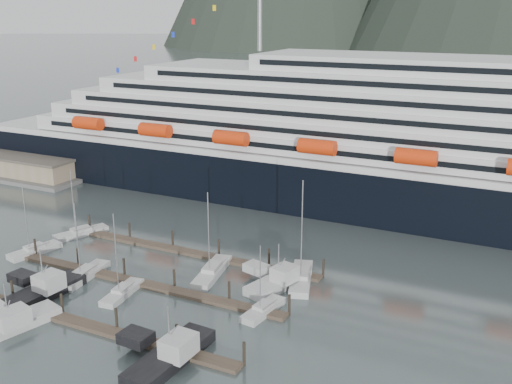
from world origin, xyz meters
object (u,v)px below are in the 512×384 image
sailboat_e (81,233)px  trawler_d (169,354)px  trawler_e (278,280)px  sailboat_h (263,310)px  warehouse (13,162)px  sailboat_c (122,293)px  sailboat_g (301,279)px  sailboat_a (35,251)px  trawler_b (44,290)px  cruise_ship (447,155)px  trawler_a (8,324)px  sailboat_d (212,272)px  sailboat_b (85,275)px

sailboat_e → trawler_d: bearing=-102.0°
sailboat_e → trawler_e: sailboat_e is taller
trawler_d → sailboat_h: bearing=-14.1°
warehouse → trawler_d: size_ratio=3.47×
sailboat_c → sailboat_g: 25.98m
sailboat_a → trawler_b: 16.71m
cruise_ship → sailboat_g: bearing=-108.4°
trawler_a → sailboat_e: bearing=42.0°
trawler_e → cruise_ship: bearing=-4.3°
sailboat_h → sailboat_c: bearing=109.5°
sailboat_e → trawler_b: size_ratio=1.03×
sailboat_c → sailboat_g: (20.98, 15.31, 0.04)m
sailboat_c → sailboat_d: bearing=-41.1°
sailboat_c → trawler_a: (-6.77, -13.98, 0.49)m
trawler_d → sailboat_e: bearing=57.4°
cruise_ship → sailboat_g: (-13.47, -40.61, -11.59)m
sailboat_e → trawler_e: size_ratio=1.07×
cruise_ship → warehouse: cruise_ship is taller
trawler_e → sailboat_b: bearing=126.2°
sailboat_c → trawler_d: sailboat_c is taller
trawler_a → sailboat_d: bearing=-14.4°
trawler_b → trawler_e: (28.32, 17.29, -0.04)m
sailboat_h → trawler_d: bearing=170.4°
sailboat_b → sailboat_d: size_ratio=0.90×
cruise_ship → sailboat_b: (-43.20, -53.75, -11.63)m
warehouse → sailboat_a: bearing=-39.6°
sailboat_e → warehouse: bearing=83.1°
sailboat_a → sailboat_c: bearing=-90.6°
sailboat_h → trawler_e: sailboat_h is taller
sailboat_h → warehouse: bearing=73.8°
sailboat_a → trawler_a: sailboat_a is taller
warehouse → trawler_b: 75.09m
warehouse → trawler_d: 98.97m
sailboat_c → trawler_b: (-9.81, -4.99, 0.56)m
sailboat_g → sailboat_b: bearing=95.8°
warehouse → sailboat_h: size_ratio=4.48×
sailboat_d → sailboat_g: bearing=-84.4°
sailboat_g → trawler_b: bearing=105.3°
sailboat_g → sailboat_h: size_ratio=1.60×
warehouse → sailboat_c: size_ratio=3.58×
trawler_a → trawler_d: (22.14, 2.97, 0.07)m
trawler_b → warehouse: bearing=56.0°
trawler_d → warehouse: bearing=60.1°
sailboat_b → sailboat_e: bearing=37.3°
sailboat_c → trawler_b: size_ratio=1.04×
warehouse → sailboat_h: bearing=-23.9°
warehouse → sailboat_b: bearing=-34.7°
sailboat_h → trawler_d: sailboat_h is taller
sailboat_e → trawler_e: 40.12m
warehouse → sailboat_b: size_ratio=3.65×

